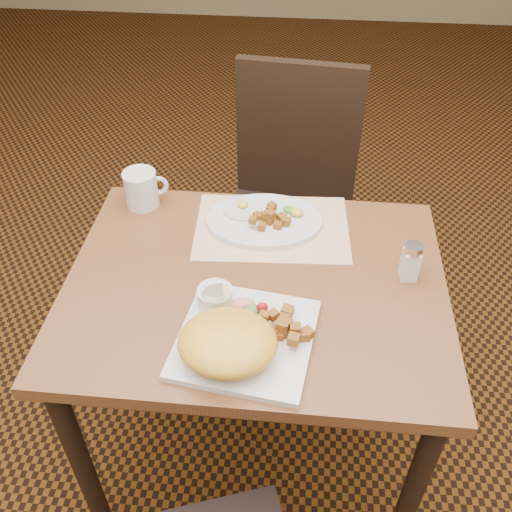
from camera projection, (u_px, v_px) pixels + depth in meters
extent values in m
plane|color=black|center=(256.00, 448.00, 1.85)|extent=(8.00, 8.00, 0.00)
cube|color=brown|center=(255.00, 287.00, 1.36)|extent=(0.90, 0.70, 0.03)
cylinder|color=black|center=(83.00, 468.00, 1.41)|extent=(0.05, 0.05, 0.71)
cylinder|color=black|center=(410.00, 499.00, 1.36)|extent=(0.05, 0.05, 0.71)
cylinder|color=black|center=(143.00, 296.00, 1.86)|extent=(0.05, 0.05, 0.71)
cylinder|color=black|center=(390.00, 314.00, 1.80)|extent=(0.05, 0.05, 0.71)
cube|color=black|center=(286.00, 232.00, 1.96)|extent=(0.46, 0.46, 0.05)
cylinder|color=black|center=(337.00, 256.00, 2.23)|extent=(0.04, 0.04, 0.42)
cylinder|color=black|center=(326.00, 324.00, 1.96)|extent=(0.04, 0.04, 0.42)
cylinder|color=black|center=(247.00, 244.00, 2.28)|extent=(0.04, 0.04, 0.42)
cylinder|color=black|center=(225.00, 309.00, 2.02)|extent=(0.04, 0.04, 0.42)
cube|color=black|center=(298.00, 134.00, 1.93)|extent=(0.42, 0.08, 0.50)
cube|color=white|center=(272.00, 228.00, 1.50)|extent=(0.42, 0.30, 0.00)
cube|color=silver|center=(246.00, 339.00, 1.21)|extent=(0.32, 0.32, 0.02)
ellipsoid|color=yellow|center=(228.00, 342.00, 1.14)|extent=(0.20, 0.18, 0.07)
ellipsoid|color=yellow|center=(239.00, 358.00, 1.14)|extent=(0.08, 0.07, 0.03)
ellipsoid|color=yellow|center=(201.00, 336.00, 1.18)|extent=(0.08, 0.07, 0.03)
cylinder|color=silver|center=(215.00, 297.00, 1.26)|extent=(0.08, 0.08, 0.04)
cylinder|color=beige|center=(216.00, 294.00, 1.24)|extent=(0.06, 0.06, 0.01)
ellipsoid|color=#387223|center=(252.00, 308.00, 1.25)|extent=(0.04, 0.03, 0.01)
ellipsoid|color=red|center=(262.00, 308.00, 1.25)|extent=(0.03, 0.03, 0.03)
ellipsoid|color=#F28C72|center=(241.00, 304.00, 1.26)|extent=(0.07, 0.04, 0.02)
cylinder|color=white|center=(242.00, 209.00, 1.52)|extent=(0.10, 0.10, 0.01)
ellipsoid|color=yellow|center=(243.00, 204.00, 1.53)|extent=(0.03, 0.03, 0.01)
ellipsoid|color=#387223|center=(290.00, 210.00, 1.52)|extent=(0.05, 0.04, 0.01)
ellipsoid|color=yellow|center=(297.00, 212.00, 1.50)|extent=(0.04, 0.03, 0.02)
cube|color=white|center=(410.00, 265.00, 1.33)|extent=(0.04, 0.04, 0.08)
cylinder|color=silver|center=(414.00, 249.00, 1.30)|extent=(0.05, 0.05, 0.02)
cylinder|color=silver|center=(141.00, 189.00, 1.55)|extent=(0.09, 0.09, 0.10)
torus|color=silver|center=(158.00, 186.00, 1.55)|extent=(0.06, 0.03, 0.06)
cube|color=#9F5E19|center=(288.00, 330.00, 1.20)|extent=(0.04, 0.04, 0.02)
cube|color=#9F5E19|center=(264.00, 317.00, 1.21)|extent=(0.02, 0.02, 0.02)
cube|color=#9F5E19|center=(284.00, 325.00, 1.19)|extent=(0.03, 0.03, 0.02)
cube|color=#9F5E19|center=(300.00, 336.00, 1.19)|extent=(0.03, 0.03, 0.02)
cube|color=#9F5E19|center=(307.00, 333.00, 1.19)|extent=(0.03, 0.03, 0.02)
cube|color=#9F5E19|center=(286.00, 332.00, 1.20)|extent=(0.03, 0.02, 0.02)
cube|color=#9F5E19|center=(305.00, 335.00, 1.19)|extent=(0.03, 0.03, 0.02)
cube|color=#9F5E19|center=(282.00, 330.00, 1.20)|extent=(0.03, 0.03, 0.02)
cube|color=#9F5E19|center=(285.00, 318.00, 1.23)|extent=(0.03, 0.03, 0.02)
cube|color=#9F5E19|center=(272.00, 333.00, 1.19)|extent=(0.04, 0.03, 0.02)
cube|color=#9F5E19|center=(295.00, 329.00, 1.18)|extent=(0.02, 0.02, 0.02)
cube|color=#9F5E19|center=(276.00, 334.00, 1.19)|extent=(0.02, 0.02, 0.02)
cube|color=#9F5E19|center=(287.00, 312.00, 1.24)|extent=(0.03, 0.03, 0.02)
cube|color=#9F5E19|center=(294.00, 339.00, 1.16)|extent=(0.03, 0.03, 0.02)
cube|color=#9F5E19|center=(283.00, 325.00, 1.19)|extent=(0.03, 0.03, 0.02)
cube|color=#9F5E19|center=(279.00, 335.00, 1.19)|extent=(0.02, 0.02, 0.02)
cube|color=#9F5E19|center=(283.00, 326.00, 1.21)|extent=(0.03, 0.03, 0.02)
cube|color=#9F5E19|center=(286.00, 322.00, 1.22)|extent=(0.03, 0.03, 0.02)
cube|color=#9F5E19|center=(284.00, 331.00, 1.20)|extent=(0.03, 0.03, 0.02)
cube|color=#9F5E19|center=(273.00, 315.00, 1.21)|extent=(0.03, 0.03, 0.02)
cube|color=#9F5E19|center=(278.00, 225.00, 1.46)|extent=(0.02, 0.02, 0.02)
cube|color=#9F5E19|center=(270.00, 219.00, 1.48)|extent=(0.02, 0.02, 0.02)
cube|color=#9F5E19|center=(270.00, 209.00, 1.49)|extent=(0.02, 0.02, 0.02)
cube|color=#9F5E19|center=(286.00, 221.00, 1.47)|extent=(0.03, 0.03, 0.02)
cube|color=#9F5E19|center=(257.00, 215.00, 1.50)|extent=(0.02, 0.02, 0.01)
cube|color=#9F5E19|center=(262.00, 227.00, 1.46)|extent=(0.02, 0.02, 0.02)
cube|color=#9F5E19|center=(270.00, 220.00, 1.48)|extent=(0.02, 0.02, 0.01)
cube|color=#9F5E19|center=(270.00, 215.00, 1.47)|extent=(0.03, 0.03, 0.02)
cube|color=#9F5E19|center=(253.00, 220.00, 1.46)|extent=(0.02, 0.02, 0.02)
cube|color=#9F5E19|center=(270.00, 219.00, 1.48)|extent=(0.02, 0.03, 0.02)
cube|color=#9F5E19|center=(272.00, 207.00, 1.50)|extent=(0.03, 0.03, 0.02)
cube|color=#9F5E19|center=(269.00, 220.00, 1.48)|extent=(0.03, 0.03, 0.02)
cube|color=#9F5E19|center=(260.00, 217.00, 1.49)|extent=(0.02, 0.02, 0.01)
cube|color=#9F5E19|center=(270.00, 214.00, 1.48)|extent=(0.02, 0.02, 0.02)
cube|color=#9F5E19|center=(282.00, 218.00, 1.49)|extent=(0.03, 0.03, 0.02)
cube|color=#9F5E19|center=(265.00, 215.00, 1.47)|extent=(0.02, 0.02, 0.02)
cube|color=#9F5E19|center=(267.00, 219.00, 1.48)|extent=(0.02, 0.02, 0.02)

